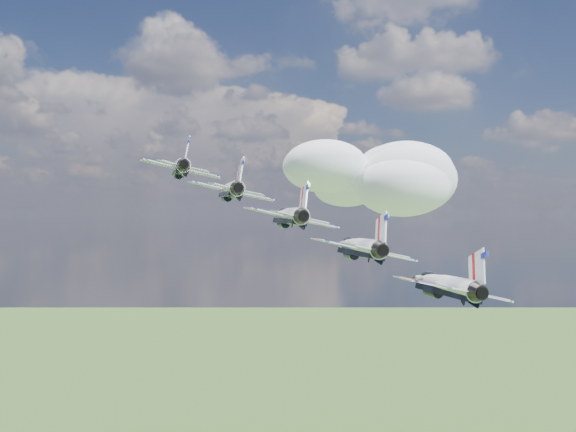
# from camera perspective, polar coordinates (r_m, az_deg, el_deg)

# --- Properties ---
(cloud_far) EXTENTS (67.03, 52.66, 26.33)m
(cloud_far) POSITION_cam_1_polar(r_m,az_deg,el_deg) (305.33, 7.36, 3.40)
(cloud_far) COLOR white
(jet_0) EXTENTS (15.86, 19.01, 7.17)m
(jet_0) POSITION_cam_1_polar(r_m,az_deg,el_deg) (97.21, -9.53, 4.18)
(jet_0) COLOR white
(jet_1) EXTENTS (15.86, 19.01, 7.17)m
(jet_1) POSITION_cam_1_polar(r_m,az_deg,el_deg) (88.81, -5.19, 2.29)
(jet_1) COLOR white
(jet_2) EXTENTS (15.86, 19.01, 7.17)m
(jet_2) POSITION_cam_1_polar(r_m,az_deg,el_deg) (81.14, -0.00, 0.00)
(jet_2) COLOR white
(jet_3) EXTENTS (15.86, 19.01, 7.17)m
(jet_3) POSITION_cam_1_polar(r_m,az_deg,el_deg) (74.43, 6.20, -2.73)
(jet_3) COLOR white
(jet_4) EXTENTS (15.86, 19.01, 7.17)m
(jet_4) POSITION_cam_1_polar(r_m,az_deg,el_deg) (68.94, 13.54, -5.90)
(jet_4) COLOR white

